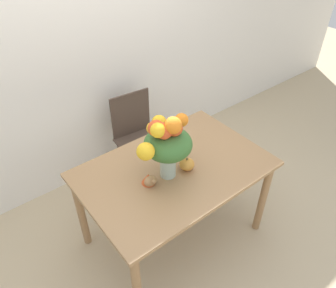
# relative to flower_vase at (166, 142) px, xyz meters

# --- Properties ---
(ground_plane) EXTENTS (12.00, 12.00, 0.00)m
(ground_plane) POSITION_rel_flower_vase_xyz_m (0.09, 0.02, -1.07)
(ground_plane) COLOR tan
(wall_back) EXTENTS (8.00, 0.06, 2.70)m
(wall_back) POSITION_rel_flower_vase_xyz_m (0.09, 1.20, 0.28)
(wall_back) COLOR white
(wall_back) RESTS_ON ground_plane
(dining_table) EXTENTS (1.36, 0.90, 0.78)m
(dining_table) POSITION_rel_flower_vase_xyz_m (0.09, 0.02, -0.39)
(dining_table) COLOR #9E754C
(dining_table) RESTS_ON ground_plane
(flower_vase) EXTENTS (0.47, 0.36, 0.51)m
(flower_vase) POSITION_rel_flower_vase_xyz_m (0.00, 0.00, 0.00)
(flower_vase) COLOR #B2CCBC
(flower_vase) RESTS_ON dining_table
(pumpkin) EXTENTS (0.11, 0.11, 0.10)m
(pumpkin) POSITION_rel_flower_vase_xyz_m (0.15, -0.04, -0.25)
(pumpkin) COLOR gold
(pumpkin) RESTS_ON dining_table
(turkey_figurine) EXTENTS (0.10, 0.13, 0.08)m
(turkey_figurine) POSITION_rel_flower_vase_xyz_m (-0.15, 0.00, -0.25)
(turkey_figurine) COLOR #A87A4C
(turkey_figurine) RESTS_ON dining_table
(dining_chair_near_window) EXTENTS (0.46, 0.46, 0.89)m
(dining_chair_near_window) POSITION_rel_flower_vase_xyz_m (0.30, 0.83, -0.60)
(dining_chair_near_window) COLOR #47382D
(dining_chair_near_window) RESTS_ON ground_plane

